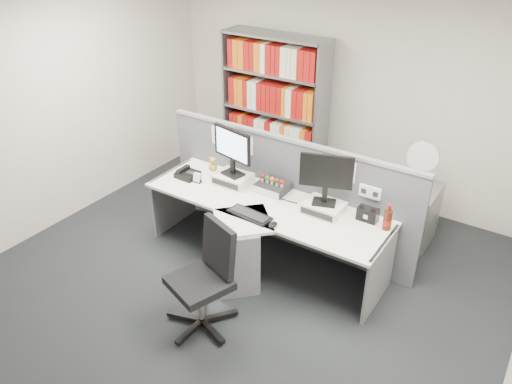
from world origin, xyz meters
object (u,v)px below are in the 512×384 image
Objects in this scene: desktop_pc at (273,187)px; desk_calendar at (198,178)px; desk_fan at (422,160)px; office_chair at (207,275)px; speaker at (368,214)px; monitor_right at (326,175)px; shelving_unit at (274,113)px; keyboard at (250,215)px; filing_cabinet at (412,216)px; desk_phone at (187,174)px; cola_bottle at (387,220)px; desk at (253,234)px; mouse at (273,225)px; monitor_left at (232,148)px.

desk_calendar is (-0.79, -0.29, 0.00)m from desktop_pc.
desk_calendar is at bearing -149.20° from desk_fan.
speaker is at bearing 55.38° from office_chair.
shelving_unit is at bearing 135.32° from monitor_right.
filing_cabinet is at bearing 51.39° from keyboard.
desk_phone is (-1.04, 0.29, 0.02)m from keyboard.
desk_phone is 0.85× the size of cola_bottle.
desk_phone is 2.04m from speaker.
desktop_pc is 1.62m from filing_cabinet.
desk is 0.57m from desktop_pc.
desk_phone is at bearing 168.56° from desk.
desk_calendar reaches higher than keyboard.
filing_cabinet is 0.69m from desk_fan.
monitor_right reaches higher than office_chair.
mouse is at bearing -21.13° from desk.
desktop_pc is 0.60× the size of desk_fan.
monitor_right is at bearing 6.32° from desk_phone.
filing_cabinet is at bearing 63.55° from office_chair.
speaker is at bearing 0.71° from desktop_pc.
mouse is 0.92m from speaker.
cola_bottle is 0.38× the size of filing_cabinet.
keyboard is at bearing -15.50° from desk_phone.
desk_calendar is 0.11× the size of office_chair.
desk_calendar reaches higher than desk.
cola_bottle is (0.63, 0.05, -0.31)m from monitor_right.
shelving_unit reaches higher than filing_cabinet.
monitor_left is at bearing -180.00° from monitor_right.
desktop_pc is 2.86× the size of mouse.
keyboard reaches higher than filing_cabinet.
monitor_left is 1.76m from cola_bottle.
monitor_left is at bearing 115.83° from office_chair.
office_chair is at bearing -116.45° from filing_cabinet.
monitor_left is 1.56m from speaker.
desktop_pc is 0.16× the size of shelving_unit.
office_chair reaches higher than desk.
shelving_unit is at bearing 115.96° from desk.
cola_bottle reaches higher than keyboard.
office_chair is (-0.22, -0.73, -0.20)m from mouse.
desk_fan is (2.05, 1.22, 0.28)m from desk_calendar.
desk_fan is 2.56m from office_chair.
cola_bottle is (1.27, -0.03, 0.06)m from desktop_pc.
desktop_pc is at bearing 96.18° from office_chair.
cola_bottle is 1.07m from filing_cabinet.
desk_fan reaches higher than desk.
mouse is at bearing -31.36° from monitor_left.
keyboard is 1.73× the size of cola_bottle.
desktop_pc is at bearing 98.30° from keyboard.
office_chair is at bearing -85.35° from keyboard.
mouse is at bearing -139.20° from speaker.
office_chair is at bearing -83.82° from desktop_pc.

